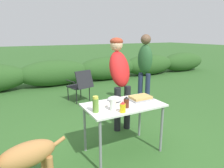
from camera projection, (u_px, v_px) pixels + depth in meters
ground_plane at (123, 151)px, 3.00m from camera, size 60.00×60.00×0.00m
shrub_hedge at (54, 73)px, 6.72m from camera, size 14.40×0.90×0.87m
folding_table at (123, 109)px, 2.83m from camera, size 1.10×0.64×0.74m
food_tray at (140, 98)px, 3.01m from camera, size 0.35×0.25×0.06m
plate_stack at (102, 104)px, 2.79m from camera, size 0.23×0.23×0.03m
mixing_bowl at (115, 99)px, 2.92m from camera, size 0.21×0.21×0.08m
paper_cup_stack at (113, 105)px, 2.57m from camera, size 0.08×0.08×0.16m
relish_jar at (96, 104)px, 2.51m from camera, size 0.08×0.08×0.21m
bbq_sauce_bottle at (126, 102)px, 2.67m from camera, size 0.07×0.07×0.16m
mustard_bottle at (123, 107)px, 2.51m from camera, size 0.07×0.07×0.14m
standing_person_in_red_jacket at (120, 73)px, 3.53m from camera, size 0.38×0.50×1.64m
standing_person_with_beanie at (145, 64)px, 4.57m from camera, size 0.38×0.42×1.70m
dog at (22, 160)px, 1.99m from camera, size 0.92×0.37×0.71m
camp_chair_green_behind_table at (81, 84)px, 5.07m from camera, size 0.60×0.69×0.83m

